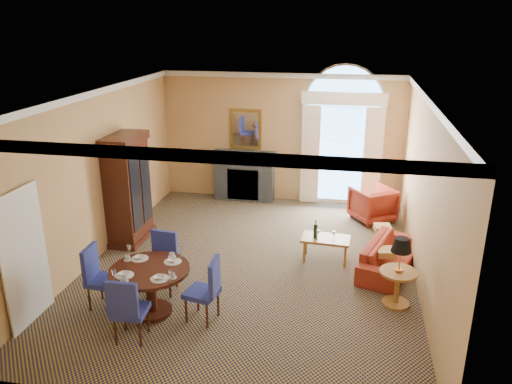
% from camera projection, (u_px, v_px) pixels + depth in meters
% --- Properties ---
extents(ground, '(7.50, 7.50, 0.00)m').
position_uv_depth(ground, '(251.00, 265.00, 9.46)').
color(ground, '#13163B').
rests_on(ground, ground).
extents(room_envelope, '(6.04, 7.52, 3.45)m').
position_uv_depth(room_envelope, '(256.00, 128.00, 9.25)').
color(room_envelope, tan).
rests_on(room_envelope, ground).
extents(armoire, '(0.65, 1.15, 2.25)m').
position_uv_depth(armoire, '(128.00, 191.00, 10.22)').
color(armoire, black).
rests_on(armoire, ground).
extents(dining_table, '(1.24, 1.24, 0.98)m').
position_uv_depth(dining_table, '(150.00, 280.00, 7.75)').
color(dining_table, black).
rests_on(dining_table, ground).
extents(dining_chair_north, '(0.49, 0.51, 1.04)m').
position_uv_depth(dining_chair_north, '(163.00, 257.00, 8.46)').
color(dining_chair_north, navy).
rests_on(dining_chair_north, ground).
extents(dining_chair_south, '(0.50, 0.50, 1.04)m').
position_uv_depth(dining_chair_south, '(127.00, 307.00, 7.02)').
color(dining_chair_south, navy).
rests_on(dining_chair_south, ground).
extents(dining_chair_east, '(0.55, 0.55, 1.04)m').
position_uv_depth(dining_chair_east, '(208.00, 286.00, 7.56)').
color(dining_chair_east, navy).
rests_on(dining_chair_east, ground).
extents(dining_chair_west, '(0.50, 0.48, 1.04)m').
position_uv_depth(dining_chair_west, '(97.00, 273.00, 7.94)').
color(dining_chair_west, navy).
rests_on(dining_chair_west, ground).
extents(sofa, '(1.27, 2.01, 0.55)m').
position_uv_depth(sofa, '(389.00, 256.00, 9.22)').
color(sofa, maroon).
rests_on(sofa, ground).
extents(armchair, '(1.19, 1.19, 0.79)m').
position_uv_depth(armchair, '(372.00, 204.00, 11.44)').
color(armchair, maroon).
rests_on(armchair, ground).
extents(coffee_table, '(0.95, 0.57, 0.84)m').
position_uv_depth(coffee_table, '(325.00, 239.00, 9.53)').
color(coffee_table, '#A46E31').
rests_on(coffee_table, ground).
extents(side_table, '(0.61, 0.61, 1.16)m').
position_uv_depth(side_table, '(399.00, 265.00, 7.94)').
color(side_table, '#A46E31').
rests_on(side_table, ground).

